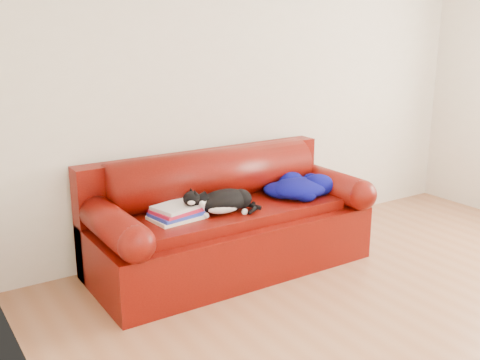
# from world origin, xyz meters

# --- Properties ---
(ground) EXTENTS (4.50, 4.50, 0.00)m
(ground) POSITION_xyz_m (0.00, 0.00, 0.00)
(ground) COLOR #925C3A
(ground) RESTS_ON ground
(sofa_base) EXTENTS (2.10, 0.90, 0.50)m
(sofa_base) POSITION_xyz_m (-0.63, 1.49, 0.24)
(sofa_base) COLOR #410402
(sofa_base) RESTS_ON ground
(sofa_back) EXTENTS (2.10, 1.01, 0.88)m
(sofa_back) POSITION_xyz_m (-0.63, 1.74, 0.54)
(sofa_back) COLOR #410402
(sofa_back) RESTS_ON ground
(book_stack) EXTENTS (0.36, 0.30, 0.10)m
(book_stack) POSITION_xyz_m (-1.10, 1.44, 0.55)
(book_stack) COLOR white
(book_stack) RESTS_ON sofa_base
(cat) EXTENTS (0.57, 0.30, 0.21)m
(cat) POSITION_xyz_m (-0.75, 1.38, 0.58)
(cat) COLOR black
(cat) RESTS_ON sofa_base
(blanket) EXTENTS (0.58, 0.46, 0.17)m
(blanket) POSITION_xyz_m (-0.03, 1.41, 0.57)
(blanket) COLOR #02074F
(blanket) RESTS_ON sofa_base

